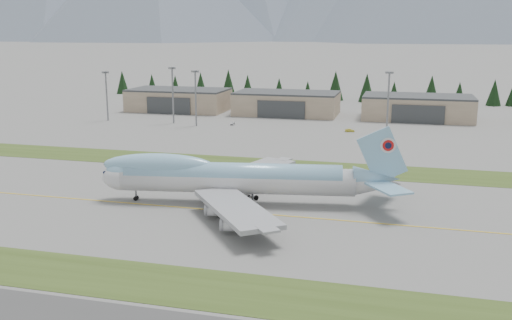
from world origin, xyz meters
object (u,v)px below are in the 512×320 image
(boeing_747_freighter, at_px, (234,177))
(hangar_right, at_px, (418,107))
(service_vehicle_c, at_px, (443,124))
(service_vehicle_a, at_px, (233,125))
(hangar_left, at_px, (179,100))
(service_vehicle_b, at_px, (350,132))
(hangar_center, at_px, (287,103))

(boeing_747_freighter, xyz_separation_m, hangar_right, (43.18, 143.61, -0.78))
(service_vehicle_c, bearing_deg, service_vehicle_a, -161.88)
(boeing_747_freighter, height_order, service_vehicle_c, boeing_747_freighter)
(hangar_right, relative_size, service_vehicle_c, 11.16)
(boeing_747_freighter, bearing_deg, hangar_left, 107.64)
(service_vehicle_b, relative_size, service_vehicle_c, 0.87)
(boeing_747_freighter, relative_size, service_vehicle_c, 16.61)
(service_vehicle_b, bearing_deg, service_vehicle_c, -63.56)
(boeing_747_freighter, bearing_deg, hangar_center, 87.75)
(hangar_right, xyz_separation_m, service_vehicle_a, (-76.09, -36.00, -5.39))
(boeing_747_freighter, height_order, hangar_left, boeing_747_freighter)
(hangar_left, xyz_separation_m, hangar_right, (115.00, 0.00, 0.00))
(boeing_747_freighter, bearing_deg, service_vehicle_c, 59.10)
(service_vehicle_c, bearing_deg, boeing_747_freighter, -110.33)
(hangar_left, distance_m, service_vehicle_a, 53.29)
(boeing_747_freighter, distance_m, service_vehicle_b, 104.36)
(boeing_747_freighter, xyz_separation_m, service_vehicle_c, (53.75, 133.26, -6.17))
(service_vehicle_a, distance_m, service_vehicle_c, 90.37)
(service_vehicle_c, bearing_deg, hangar_left, 176.92)
(hangar_left, bearing_deg, service_vehicle_a, -42.77)
(hangar_right, height_order, service_vehicle_a, hangar_right)
(hangar_center, relative_size, service_vehicle_b, 12.85)
(service_vehicle_c, bearing_deg, hangar_center, 173.29)
(service_vehicle_b, height_order, service_vehicle_c, service_vehicle_c)
(hangar_center, distance_m, hangar_right, 60.00)
(hangar_center, distance_m, service_vehicle_c, 71.53)
(boeing_747_freighter, height_order, hangar_right, boeing_747_freighter)
(hangar_right, distance_m, service_vehicle_a, 84.35)
(hangar_left, height_order, hangar_center, same)
(hangar_left, xyz_separation_m, service_vehicle_c, (125.57, -10.35, -5.39))
(boeing_747_freighter, xyz_separation_m, hangar_center, (-16.82, 143.61, -0.78))
(boeing_747_freighter, relative_size, hangar_center, 1.49)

